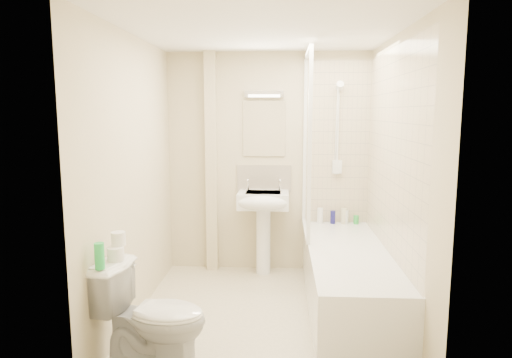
{
  "coord_description": "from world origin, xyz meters",
  "views": [
    {
      "loc": [
        0.15,
        -3.74,
        1.76
      ],
      "look_at": [
        -0.07,
        0.2,
        1.18
      ],
      "focal_mm": 32.0,
      "sensor_mm": 36.0,
      "label": 1
    }
  ],
  "objects": [
    {
      "name": "floor",
      "position": [
        0.0,
        0.0,
        0.0
      ],
      "size": [
        2.5,
        2.5,
        0.0
      ],
      "primitive_type": "plane",
      "color": "beige",
      "rests_on": "ground"
    },
    {
      "name": "wall_back",
      "position": [
        0.0,
        1.25,
        1.2
      ],
      "size": [
        2.2,
        0.02,
        2.4
      ],
      "primitive_type": "cube",
      "color": "beige",
      "rests_on": "ground"
    },
    {
      "name": "wall_left",
      "position": [
        -1.1,
        0.0,
        1.2
      ],
      "size": [
        0.02,
        2.5,
        2.4
      ],
      "primitive_type": "cube",
      "color": "beige",
      "rests_on": "ground"
    },
    {
      "name": "wall_right",
      "position": [
        1.1,
        0.0,
        1.2
      ],
      "size": [
        0.02,
        2.5,
        2.4
      ],
      "primitive_type": "cube",
      "color": "beige",
      "rests_on": "ground"
    },
    {
      "name": "ceiling",
      "position": [
        0.0,
        0.0,
        2.4
      ],
      "size": [
        2.2,
        2.5,
        0.02
      ],
      "primitive_type": "cube",
      "color": "white",
      "rests_on": "wall_back"
    },
    {
      "name": "tile_back",
      "position": [
        0.75,
        1.24,
        1.42
      ],
      "size": [
        0.7,
        0.01,
        1.75
      ],
      "primitive_type": "cube",
      "color": "beige",
      "rests_on": "wall_back"
    },
    {
      "name": "tile_right",
      "position": [
        1.09,
        0.2,
        1.42
      ],
      "size": [
        0.01,
        2.1,
        1.75
      ],
      "primitive_type": "cube",
      "color": "beige",
      "rests_on": "wall_right"
    },
    {
      "name": "pipe_boxing",
      "position": [
        -0.62,
        1.19,
        1.2
      ],
      "size": [
        0.12,
        0.12,
        2.4
      ],
      "primitive_type": "cube",
      "color": "beige",
      "rests_on": "ground"
    },
    {
      "name": "splashback",
      "position": [
        -0.04,
        1.24,
        1.03
      ],
      "size": [
        0.6,
        0.02,
        0.3
      ],
      "primitive_type": "cube",
      "color": "beige",
      "rests_on": "wall_back"
    },
    {
      "name": "mirror",
      "position": [
        -0.04,
        1.24,
        1.58
      ],
      "size": [
        0.46,
        0.01,
        0.6
      ],
      "primitive_type": "cube",
      "color": "white",
      "rests_on": "wall_back"
    },
    {
      "name": "strip_light",
      "position": [
        -0.04,
        1.22,
        1.95
      ],
      "size": [
        0.42,
        0.07,
        0.07
      ],
      "primitive_type": "cube",
      "color": "silver",
      "rests_on": "wall_back"
    },
    {
      "name": "bathtub",
      "position": [
        0.75,
        0.2,
        0.29
      ],
      "size": [
        0.7,
        2.1,
        0.55
      ],
      "color": "white",
      "rests_on": "ground"
    },
    {
      "name": "shower_screen",
      "position": [
        0.4,
        0.8,
        1.45
      ],
      "size": [
        0.04,
        0.92,
        1.8
      ],
      "color": "white",
      "rests_on": "bathtub"
    },
    {
      "name": "shower_fixture",
      "position": [
        0.75,
        1.19,
        1.55
      ],
      "size": [
        0.1,
        0.16,
        0.99
      ],
      "color": "white",
      "rests_on": "wall_back"
    },
    {
      "name": "pedestal_sink",
      "position": [
        -0.04,
        1.01,
        0.73
      ],
      "size": [
        0.54,
        0.49,
        1.04
      ],
      "color": "white",
      "rests_on": "ground"
    },
    {
      "name": "bottle_white_a",
      "position": [
        0.57,
        1.16,
        0.63
      ],
      "size": [
        0.06,
        0.06,
        0.17
      ],
      "primitive_type": "cylinder",
      "color": "white",
      "rests_on": "bathtub"
    },
    {
      "name": "bottle_blue",
      "position": [
        0.71,
        1.16,
        0.62
      ],
      "size": [
        0.05,
        0.05,
        0.14
      ],
      "primitive_type": "cylinder",
      "color": "navy",
      "rests_on": "bathtub"
    },
    {
      "name": "bottle_cream",
      "position": [
        0.83,
        1.16,
        0.64
      ],
      "size": [
        0.06,
        0.06,
        0.17
      ],
      "primitive_type": "cylinder",
      "color": "beige",
      "rests_on": "bathtub"
    },
    {
      "name": "bottle_white_b",
      "position": [
        0.85,
        1.16,
        0.63
      ],
      "size": [
        0.06,
        0.06,
        0.15
      ],
      "primitive_type": "cylinder",
      "color": "silver",
      "rests_on": "bathtub"
    },
    {
      "name": "bottle_green",
      "position": [
        0.97,
        1.16,
        0.6
      ],
      "size": [
        0.06,
        0.06,
        0.09
      ],
      "primitive_type": "cylinder",
      "color": "green",
      "rests_on": "bathtub"
    },
    {
      "name": "toilet",
      "position": [
        -0.72,
        -0.85,
        0.38
      ],
      "size": [
        0.62,
        0.85,
        0.75
      ],
      "primitive_type": "imported",
      "rotation": [
        0.0,
        0.0,
        1.43
      ],
      "color": "white",
      "rests_on": "ground"
    },
    {
      "name": "toilet_roll_lower",
      "position": [
        -0.98,
        -0.8,
        0.8
      ],
      "size": [
        0.11,
        0.11,
        0.09
      ],
      "primitive_type": "cylinder",
      "color": "white",
      "rests_on": "toilet"
    },
    {
      "name": "toilet_roll_upper",
      "position": [
        -0.97,
        -0.75,
        0.89
      ],
      "size": [
        0.1,
        0.1,
        0.09
      ],
      "primitive_type": "cylinder",
      "color": "white",
      "rests_on": "toilet_roll_lower"
    },
    {
      "name": "green_bottle",
      "position": [
        -1.02,
        -0.97,
        0.84
      ],
      "size": [
        0.06,
        0.06,
        0.17
      ],
      "primitive_type": "cylinder",
      "color": "green",
      "rests_on": "toilet"
    }
  ]
}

